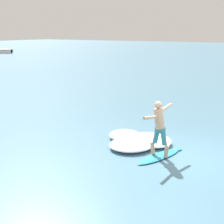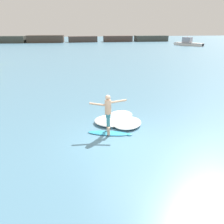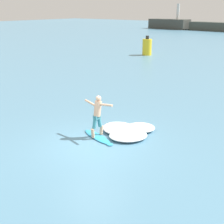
# 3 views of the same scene
# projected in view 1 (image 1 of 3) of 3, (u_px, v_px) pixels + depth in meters

# --- Properties ---
(ground_plane) EXTENTS (200.00, 200.00, 0.00)m
(ground_plane) POSITION_uv_depth(u_px,v_px,m) (186.00, 158.00, 9.61)
(ground_plane) COLOR teal
(surfboard) EXTENTS (1.99, 1.00, 0.20)m
(surfboard) POSITION_uv_depth(u_px,v_px,m) (160.00, 156.00, 9.67)
(surfboard) COLOR #2D99C0
(surfboard) RESTS_ON ground
(surfer) EXTENTS (1.59, 0.67, 1.71)m
(surfer) POSITION_uv_depth(u_px,v_px,m) (159.00, 124.00, 9.41)
(surfer) COLOR #D6A685
(surfer) RESTS_ON surfboard
(wave_foam_at_tail) EXTENTS (1.99, 1.85, 0.24)m
(wave_foam_at_tail) POSITION_uv_depth(u_px,v_px,m) (132.00, 144.00, 10.44)
(wave_foam_at_tail) COLOR white
(wave_foam_at_tail) RESTS_ON ground
(wave_foam_at_nose) EXTENTS (2.02, 2.07, 0.23)m
(wave_foam_at_nose) POSITION_uv_depth(u_px,v_px,m) (151.00, 140.00, 10.86)
(wave_foam_at_nose) COLOR white
(wave_foam_at_nose) RESTS_ON ground
(wave_foam_beside) EXTENTS (1.64, 1.60, 0.24)m
(wave_foam_beside) POSITION_uv_depth(u_px,v_px,m) (125.00, 135.00, 11.31)
(wave_foam_beside) COLOR white
(wave_foam_beside) RESTS_ON ground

